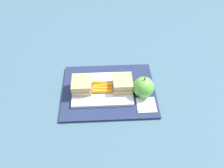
{
  "coord_description": "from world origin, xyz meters",
  "views": [
    {
      "loc": [
        -0.02,
        -0.58,
        0.67
      ],
      "look_at": [
        0.01,
        0.0,
        0.04
      ],
      "focal_mm": 35.75,
      "sensor_mm": 36.0,
      "label": 1
    }
  ],
  "objects": [
    {
      "name": "sandwich_half_right",
      "position": [
        0.05,
        0.0,
        0.04
      ],
      "size": [
        0.07,
        0.08,
        0.04
      ],
      "color": "tan",
      "rests_on": "food_tray"
    },
    {
      "name": "lunchbag_mat",
      "position": [
        0.0,
        0.0,
        0.01
      ],
      "size": [
        0.36,
        0.28,
        0.01
      ],
      "primitive_type": "cube",
      "color": "navy",
      "rests_on": "ground_plane"
    },
    {
      "name": "food_tray",
      "position": [
        -0.03,
        0.0,
        0.02
      ],
      "size": [
        0.23,
        0.17,
        0.01
      ],
      "primitive_type": "cube",
      "color": "white",
      "rests_on": "lunchbag_mat"
    },
    {
      "name": "paper_napkin",
      "position": [
        0.14,
        -0.08,
        0.01
      ],
      "size": [
        0.07,
        0.07,
        0.0
      ],
      "primitive_type": "cube",
      "rotation": [
        0.0,
        0.0,
        -0.0
      ],
      "color": "white",
      "rests_on": "lunchbag_mat"
    },
    {
      "name": "carrot_sticks_bundle",
      "position": [
        -0.02,
        -0.0,
        0.03
      ],
      "size": [
        0.08,
        0.06,
        0.02
      ],
      "color": "orange",
      "rests_on": "food_tray"
    },
    {
      "name": "apple",
      "position": [
        0.13,
        -0.03,
        0.05
      ],
      "size": [
        0.08,
        0.08,
        0.09
      ],
      "color": "#66B742",
      "rests_on": "lunchbag_mat"
    },
    {
      "name": "sandwich_half_left",
      "position": [
        -0.1,
        0.0,
        0.04
      ],
      "size": [
        0.07,
        0.08,
        0.04
      ],
      "color": "tan",
      "rests_on": "food_tray"
    },
    {
      "name": "ground_plane",
      "position": [
        0.0,
        0.0,
        0.0
      ],
      "size": [
        2.4,
        2.4,
        0.0
      ],
      "primitive_type": "plane",
      "color": "#42667A"
    }
  ]
}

